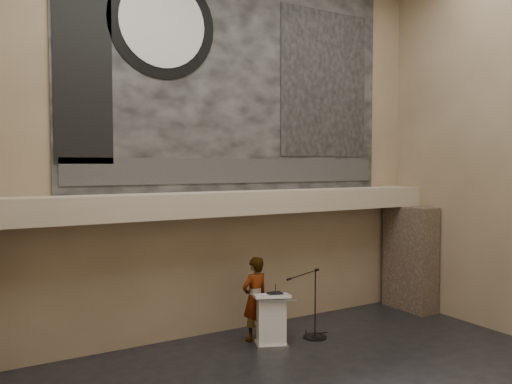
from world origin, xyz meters
TOP-DOWN VIEW (x-y plane):
  - wall_back at (0.00, 4.00)m, footprint 10.00×0.02m
  - wall_left at (-5.00, 0.00)m, footprint 0.02×8.00m
  - soffit at (0.00, 3.60)m, footprint 10.00×0.80m
  - sprinkler_left at (-1.60, 3.55)m, footprint 0.04×0.04m
  - sprinkler_right at (1.90, 3.55)m, footprint 0.04×0.04m
  - banner at (0.00, 3.97)m, footprint 8.00×0.05m
  - banner_text_strip at (0.00, 3.93)m, footprint 7.76×0.02m
  - banner_clock_rim at (-1.80, 3.93)m, footprint 2.30×0.02m
  - banner_clock_face at (-1.80, 3.91)m, footprint 1.84×0.02m
  - banner_building_print at (2.40, 3.93)m, footprint 2.60×0.02m
  - banner_brick_print at (-3.40, 3.93)m, footprint 1.10×0.02m
  - stone_pier at (4.65, 3.15)m, footprint 0.60×1.40m
  - lectern at (0.03, 2.62)m, footprint 0.88×0.76m
  - binder at (0.10, 2.58)m, footprint 0.31×0.26m
  - papers at (-0.14, 2.60)m, footprint 0.19×0.26m
  - speaker_person at (-0.07, 3.12)m, footprint 0.73×0.54m
  - mic_stand at (1.12, 2.59)m, footprint 1.28×0.71m

SIDE VIEW (x-z plane):
  - mic_stand at x=1.12m, z-range -0.54..0.98m
  - lectern at x=0.03m, z-range -0.01..1.12m
  - speaker_person at x=-0.07m, z-range 0.00..1.81m
  - papers at x=-0.14m, z-range 1.10..1.10m
  - binder at x=0.10m, z-range 1.10..1.14m
  - stone_pier at x=4.65m, z-range 0.00..2.70m
  - sprinkler_left at x=-1.60m, z-range 2.64..2.70m
  - sprinkler_right at x=1.90m, z-range 2.64..2.70m
  - soffit at x=0.00m, z-range 2.70..3.20m
  - banner_text_strip at x=0.00m, z-range 3.38..3.93m
  - wall_back at x=0.00m, z-range 0.00..8.50m
  - wall_left at x=-5.00m, z-range 0.00..8.50m
  - banner_brick_print at x=-3.40m, z-range 3.80..7.00m
  - banner at x=0.00m, z-range 3.20..8.20m
  - banner_building_print at x=2.40m, z-range 4.00..7.60m
  - banner_clock_rim at x=-1.80m, z-range 5.55..7.85m
  - banner_clock_face at x=-1.80m, z-range 5.78..7.62m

